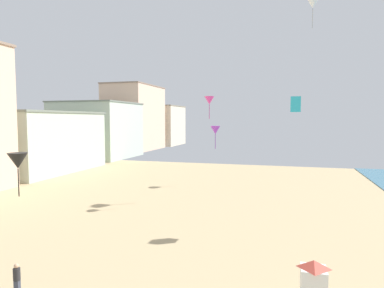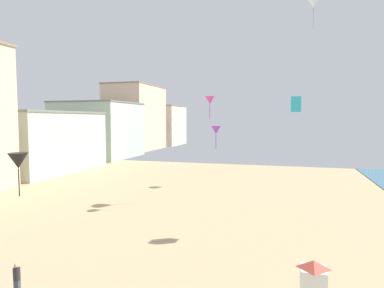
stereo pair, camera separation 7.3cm
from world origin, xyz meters
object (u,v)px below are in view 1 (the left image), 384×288
Objects in this scene: kite_purple_delta at (215,130)px; kite_cyan_box at (296,104)px; lifeguard_stand at (314,276)px; kite_magenta_delta at (209,100)px; kite_flyer at (17,278)px; kite_black_delta_2 at (18,161)px; kite_white_delta at (313,3)px.

kite_cyan_box is at bearing -58.94° from kite_purple_delta.
lifeguard_stand is 22.57m from kite_magenta_delta.
kite_flyer is at bearing -103.19° from kite_magenta_delta.
kite_magenta_delta is 0.76× the size of kite_black_delta_2.
kite_cyan_box is at bearing 115.53° from lifeguard_stand.
lifeguard_stand is at bearing -86.86° from kite_cyan_box.
kite_white_delta is 2.97× the size of kite_cyan_box.
kite_white_delta reaches higher than lifeguard_stand.
kite_flyer is at bearing -96.33° from kite_purple_delta.
lifeguard_stand is at bearing -92.74° from kite_white_delta.
lifeguard_stand is 0.71× the size of kite_white_delta.
kite_cyan_box reaches higher than kite_flyer.
kite_cyan_box is (-0.68, 12.34, 8.06)m from lifeguard_stand.
kite_black_delta_2 is at bearing -131.19° from kite_white_delta.
kite_magenta_delta reaches higher than kite_black_delta_2.
kite_white_delta is at bearing 39.22° from kite_magenta_delta.
kite_black_delta_2 is at bearing -35.48° from kite_flyer.
kite_flyer is at bearing -48.14° from kite_black_delta_2.
kite_magenta_delta is at bearing -90.54° from kite_flyer.
kite_purple_delta reaches higher than kite_flyer.
kite_flyer is 21.64m from kite_cyan_box.
lifeguard_stand is 14.75m from kite_cyan_box.
kite_purple_delta is at bearing 121.06° from kite_cyan_box.
kite_white_delta reaches higher than kite_cyan_box.
kite_white_delta is at bearing 48.81° from kite_black_delta_2.
kite_magenta_delta is 0.65× the size of kite_white_delta.
lifeguard_stand is 19.99m from kite_black_delta_2.
kite_white_delta is (15.26, 29.35, 21.34)m from kite_flyer.
lifeguard_stand is 34.00m from kite_white_delta.
kite_magenta_delta is 0.76× the size of kite_purple_delta.
lifeguard_stand is at bearing -158.38° from kite_flyer.
kite_white_delta is at bearing -104.81° from kite_flyer.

